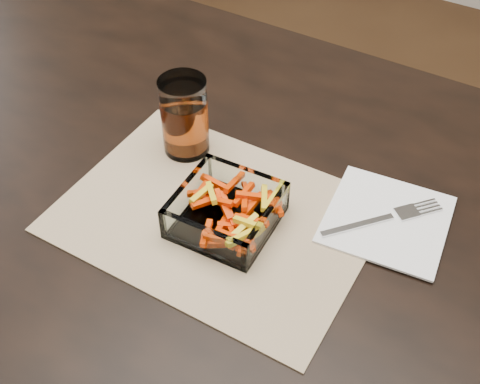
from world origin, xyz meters
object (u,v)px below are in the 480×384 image
Objects in this scene: dining_table at (227,215)px; tumbler at (185,119)px; glass_bowl at (226,212)px; fork at (386,218)px.

tumbler is at bearing 165.47° from dining_table.
dining_table is 0.15m from glass_bowl.
dining_table is 10.17× the size of fork.
dining_table is at bearing 121.91° from glass_bowl.
dining_table is 0.18m from tumbler.
fork is (0.20, 0.12, -0.02)m from glass_bowl.
dining_table is at bearing -14.53° from tumbler.
dining_table is at bearing -130.37° from fork.
dining_table is 0.27m from fork.
fork is at bearing 9.20° from dining_table.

